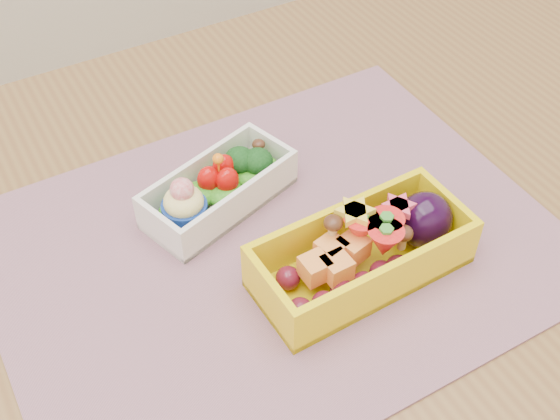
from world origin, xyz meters
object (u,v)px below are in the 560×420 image
bento_yellow (366,251)px  bento_white (218,189)px  table (323,314)px  placemat (276,246)px

bento_yellow → bento_white: bearing=116.4°
table → placemat: placemat is taller
table → bento_yellow: bearing=-73.2°
bento_yellow → placemat: bearing=127.1°
table → placemat: bearing=147.9°
table → bento_white: size_ratio=7.45×
placemat → bento_yellow: size_ratio=2.59×
placemat → bento_white: size_ratio=3.06×
bento_white → bento_yellow: 0.16m
placemat → bento_yellow: (0.05, -0.06, 0.03)m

